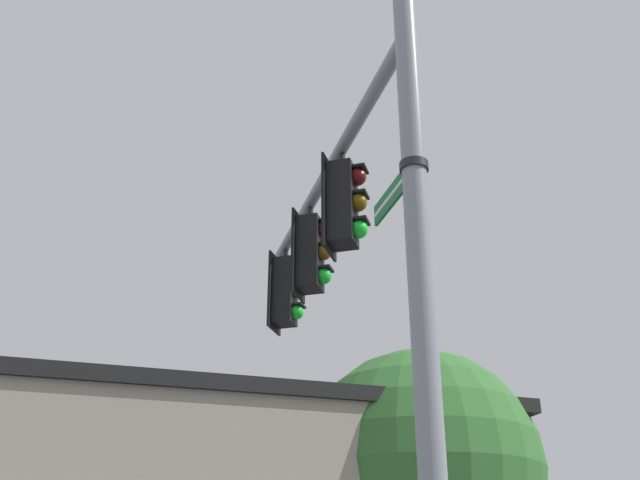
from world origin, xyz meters
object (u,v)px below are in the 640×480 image
at_px(traffic_light_mid_outer, 286,291).
at_px(street_name_sign, 401,183).
at_px(traffic_light_mid_inner, 312,253).
at_px(traffic_light_nearest_pole, 344,204).

bearing_deg(traffic_light_mid_outer, street_name_sign, 32.30).
bearing_deg(traffic_light_mid_inner, traffic_light_mid_outer, -147.48).
distance_m(traffic_light_mid_inner, traffic_light_mid_outer, 1.49).
bearing_deg(street_name_sign, traffic_light_mid_outer, -147.70).
bearing_deg(traffic_light_mid_outer, traffic_light_nearest_pole, 32.52).
xyz_separation_m(traffic_light_mid_inner, street_name_sign, (2.81, 1.77, -0.70)).
bearing_deg(traffic_light_nearest_pole, street_name_sign, 31.95).
height_order(traffic_light_mid_inner, traffic_light_mid_outer, same).
bearing_deg(street_name_sign, traffic_light_mid_inner, -147.79).
relative_size(traffic_light_mid_inner, street_name_sign, 1.30).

